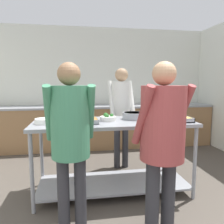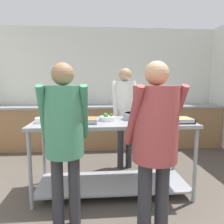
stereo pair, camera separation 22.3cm
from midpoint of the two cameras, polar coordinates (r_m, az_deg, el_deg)
The scene contains 12 objects.
wall_rear at distance 5.11m, azimuth -4.86°, elevation 6.61°, with size 5.12×0.06×2.65m.
back_counter at distance 4.84m, azimuth -4.42°, elevation -3.74°, with size 4.96×0.65×0.92m.
serving_counter at distance 2.81m, azimuth -1.96°, elevation -8.49°, with size 1.98×0.77×0.94m.
plate_stack at distance 2.71m, azimuth -19.34°, elevation -2.25°, with size 0.24×0.24×0.06m.
serving_tray_roast at distance 2.63m, azimuth -11.15°, elevation -2.35°, with size 0.46×0.30×0.05m.
broccoli_bowl at distance 2.75m, azimuth -3.40°, elevation -1.60°, with size 0.20×0.20×0.10m.
sauce_pan at distance 2.88m, azimuth 3.54°, elevation -0.91°, with size 0.44×0.30×0.09m.
serving_tray_vegetables at distance 2.77m, azimuth 13.85°, elevation -1.92°, with size 0.40×0.27×0.05m.
guest_serving_left at distance 1.99m, azimuth 9.92°, elevation -5.23°, with size 0.55×0.41×1.60m.
guest_serving_right at distance 2.08m, azimuth -13.86°, elevation -4.49°, with size 0.46×0.36×1.59m.
cook_behind_counter at distance 3.55m, azimuth 0.67°, elevation 1.39°, with size 0.42×0.33×1.64m.
water_bottle at distance 4.83m, azimuth -10.68°, elevation 3.13°, with size 0.07×0.07×0.27m.
Camera 1 is at (-0.51, -0.69, 1.41)m, focal length 35.00 mm.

